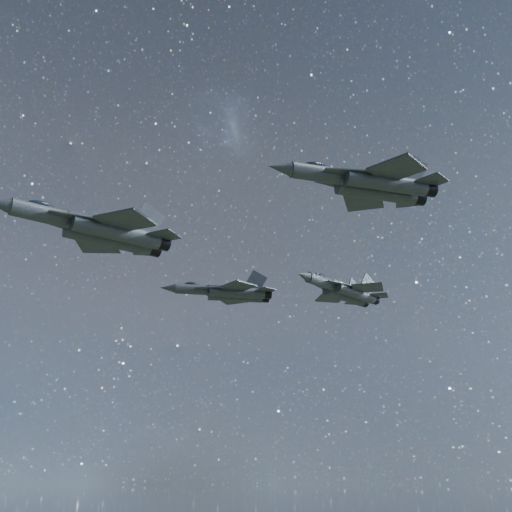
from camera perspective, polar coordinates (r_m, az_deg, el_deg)
jet_lead at (r=60.69m, az=-14.75°, el=2.45°), size 18.54×13.17×4.72m
jet_left at (r=86.98m, az=-2.77°, el=-3.48°), size 16.49×10.85×4.23m
jet_right at (r=58.93m, az=10.63°, el=6.83°), size 17.56×11.87×4.42m
jet_slot at (r=84.53m, az=8.37°, el=-3.29°), size 16.89×11.61×4.24m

